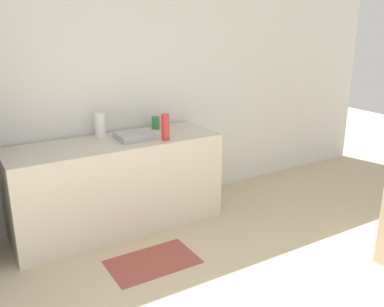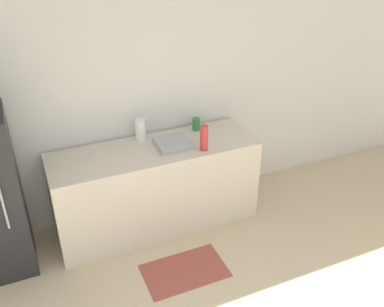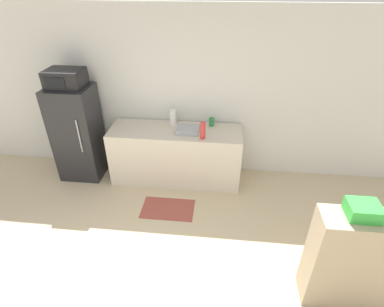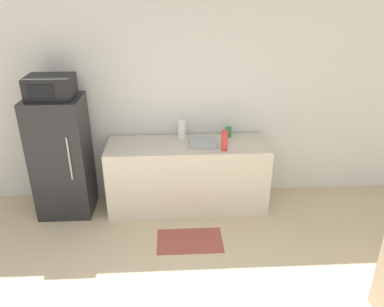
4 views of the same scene
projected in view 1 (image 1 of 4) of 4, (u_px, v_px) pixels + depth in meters
The scene contains 7 objects.
wall_back at pixel (68, 94), 4.06m from camera, with size 8.00×0.06×2.60m, color silver.
counter at pixel (117, 184), 4.16m from camera, with size 2.02×0.66×0.88m, color beige.
sink_basin at pixel (135, 136), 4.09m from camera, with size 0.33×0.29×0.06m, color #9EA3A8.
bottle_tall at pixel (165, 127), 4.02m from camera, with size 0.08×0.08×0.25m, color red.
bottle_short at pixel (156, 123), 4.44m from camera, with size 0.08×0.08×0.13m, color #2D7F42.
paper_towel_roll at pixel (100, 125), 4.12m from camera, with size 0.10×0.10×0.23m, color white.
kitchen_rug at pixel (153, 262), 3.65m from camera, with size 0.75×0.47×0.01m, color #99473D.
Camera 1 is at (-1.08, -0.98, 2.01)m, focal length 40.00 mm.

